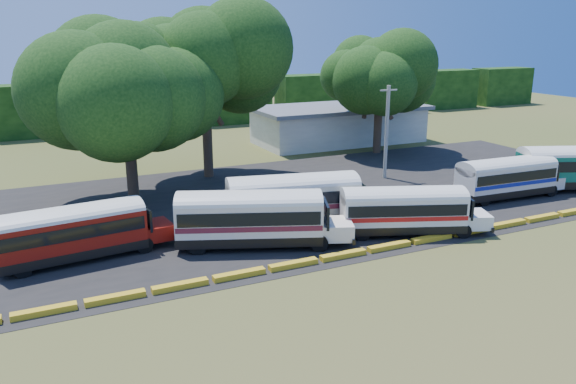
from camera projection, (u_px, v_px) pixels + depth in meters
name	position (u px, v px, depth m)	size (l,w,h in m)	color
ground	(328.00, 269.00, 28.99)	(160.00, 160.00, 0.00)	#384D19
asphalt_strip	(258.00, 204.00, 39.84)	(64.00, 24.00, 0.02)	black
curb	(319.00, 260.00, 29.82)	(53.70, 0.45, 0.30)	yellow
terminal_building	(339.00, 124.00, 61.89)	(19.00, 9.00, 4.00)	silver
treeline_backdrop	(141.00, 105.00, 69.95)	(130.00, 4.00, 6.00)	black
bus_red	(76.00, 229.00, 29.76)	(9.39, 3.28, 3.02)	black
bus_cream_west	(253.00, 216.00, 31.59)	(10.17, 5.90, 3.28)	black
bus_cream_east	(296.00, 197.00, 35.16)	(10.32, 4.49, 3.30)	black
bus_white_red	(406.00, 208.00, 33.58)	(9.17, 5.30, 2.95)	black
bus_white_blue	(508.00, 175.00, 40.96)	(9.32, 2.74, 3.03)	black
tree_west	(124.00, 77.00, 37.97)	(10.16, 10.16, 12.64)	#3B271D
tree_center	(204.00, 54.00, 44.84)	(10.01, 10.01, 13.81)	#3B271D
tree_east	(380.00, 72.00, 54.77)	(8.91, 8.91, 11.38)	#3B271D
utility_pole	(387.00, 131.00, 46.01)	(1.60, 0.30, 7.69)	gray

